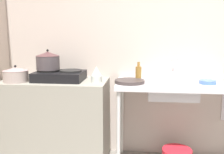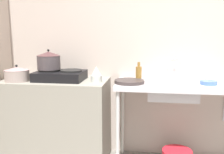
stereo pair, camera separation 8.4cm
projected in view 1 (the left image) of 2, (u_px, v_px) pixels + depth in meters
The scene contains 12 objects.
wall_back at pixel (204, 29), 2.65m from camera, with size 5.07×0.10×2.76m, color #C0B2A6.
counter_concrete at pixel (56, 120), 2.66m from camera, with size 1.07×0.53×0.86m, color gray.
counter_sink at pixel (198, 90), 2.45m from camera, with size 1.57×0.53×0.86m.
stove at pixel (60, 75), 2.58m from camera, with size 0.49×0.36×0.11m.
pot_on_left_burner at pixel (48, 61), 2.56m from camera, with size 0.24×0.24×0.21m.
pot_beside_stove at pixel (16, 75), 2.50m from camera, with size 0.24×0.24×0.17m.
percolator at pixel (96, 75), 2.47m from camera, with size 0.11×0.11×0.15m.
sink_basin at pixel (172, 91), 2.45m from camera, with size 0.46×0.33×0.14m, color silver.
faucet at pixel (174, 66), 2.53m from camera, with size 0.17×0.09×0.24m.
frying_pan at pixel (130, 81), 2.45m from camera, with size 0.29×0.29×0.03m, color #3A3230.
small_bowl_on_drainboard at pixel (208, 82), 2.41m from camera, with size 0.16×0.16×0.04m, color #486CB0.
bottle_by_sink at pixel (138, 73), 2.55m from camera, with size 0.06×0.06×0.19m.
Camera 1 is at (-0.66, -1.07, 1.33)m, focal length 40.80 mm.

